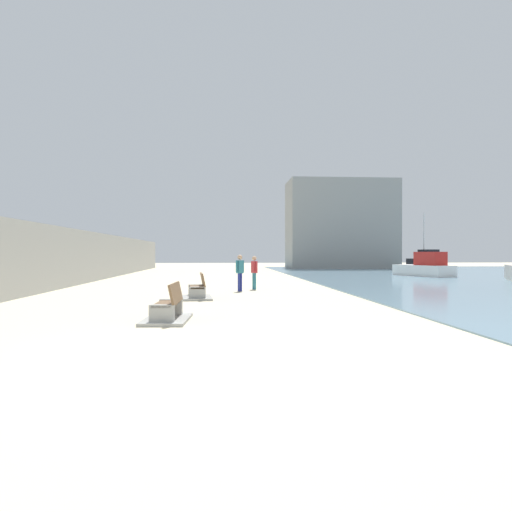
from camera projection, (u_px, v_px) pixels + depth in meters
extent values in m
plane|color=beige|center=(210.00, 285.00, 26.35)|extent=(120.00, 120.00, 0.00)
cube|color=#9E9E99|center=(68.00, 257.00, 25.79)|extent=(0.80, 64.00, 3.03)
cube|color=#9E9E99|center=(162.00, 315.00, 11.75)|extent=(0.61, 0.23, 0.50)
cube|color=#9E9E99|center=(171.00, 308.00, 13.15)|extent=(0.61, 0.23, 0.50)
cube|color=brown|center=(167.00, 304.00, 12.44)|extent=(0.59, 1.63, 0.06)
cube|color=brown|center=(176.00, 293.00, 12.45)|extent=(0.25, 1.61, 0.50)
cube|color=#9E9E99|center=(167.00, 320.00, 12.45)|extent=(1.22, 2.16, 0.08)
cube|color=#9E9E99|center=(197.00, 294.00, 17.92)|extent=(0.61, 0.25, 0.50)
cube|color=#9E9E99|center=(196.00, 291.00, 19.31)|extent=(0.61, 0.25, 0.50)
cube|color=brown|center=(197.00, 287.00, 18.61)|extent=(0.63, 1.63, 0.06)
cube|color=brown|center=(203.00, 279.00, 18.65)|extent=(0.29, 1.61, 0.50)
cube|color=#9E9E99|center=(197.00, 298.00, 18.62)|extent=(1.26, 2.18, 0.08)
cylinder|color=navy|center=(241.00, 282.00, 22.14)|extent=(0.12, 0.12, 0.83)
cylinder|color=navy|center=(239.00, 282.00, 22.04)|extent=(0.12, 0.12, 0.83)
cube|color=teal|center=(240.00, 267.00, 22.08)|extent=(0.35, 0.35, 0.59)
sphere|color=tan|center=(240.00, 257.00, 22.08)|extent=(0.22, 0.22, 0.22)
cylinder|color=teal|center=(243.00, 266.00, 22.25)|extent=(0.09, 0.09, 0.53)
cylinder|color=teal|center=(237.00, 266.00, 21.91)|extent=(0.09, 0.09, 0.53)
cylinder|color=teal|center=(255.00, 281.00, 23.24)|extent=(0.12, 0.12, 0.79)
cylinder|color=teal|center=(254.00, 281.00, 23.36)|extent=(0.12, 0.12, 0.79)
cube|color=#B22D33|center=(254.00, 267.00, 23.30)|extent=(0.30, 0.37, 0.56)
sphere|color=tan|center=(254.00, 258.00, 23.29)|extent=(0.22, 0.22, 0.22)
cylinder|color=#B22D33|center=(257.00, 267.00, 23.10)|extent=(0.09, 0.09, 0.51)
cylinder|color=#B22D33|center=(252.00, 266.00, 23.49)|extent=(0.09, 0.09, 0.51)
cube|color=black|center=(425.00, 264.00, 53.10)|extent=(2.60, 4.75, 1.10)
cube|color=black|center=(428.00, 254.00, 52.43)|extent=(1.67, 2.16, 1.00)
cylinder|color=silver|center=(424.00, 236.00, 53.30)|extent=(0.12, 0.12, 5.01)
cube|color=white|center=(423.00, 270.00, 36.21)|extent=(3.13, 5.34, 0.81)
cube|color=red|center=(430.00, 259.00, 35.50)|extent=(1.79, 2.48, 0.98)
cube|color=gray|center=(341.00, 225.00, 55.31)|extent=(12.00, 6.00, 9.94)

